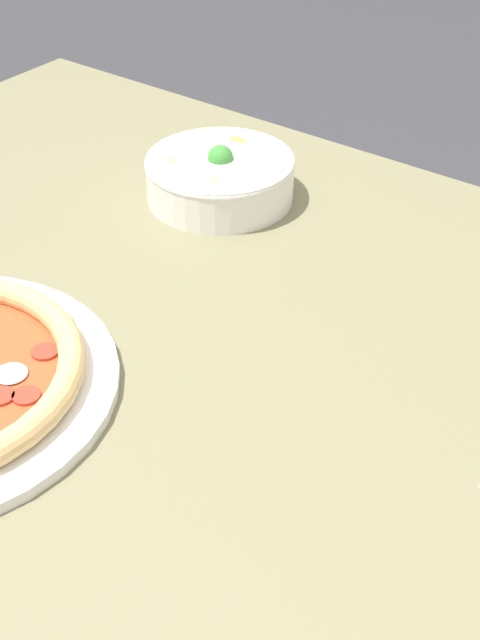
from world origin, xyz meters
name	(u,v)px	position (x,y,z in m)	size (l,w,h in m)	color
dining_table	(150,400)	(0.00, 0.00, 0.66)	(1.24, 0.97, 0.76)	#706B4C
bowl	(220,175)	(-0.10, 0.26, 0.79)	(0.19, 0.19, 0.07)	white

